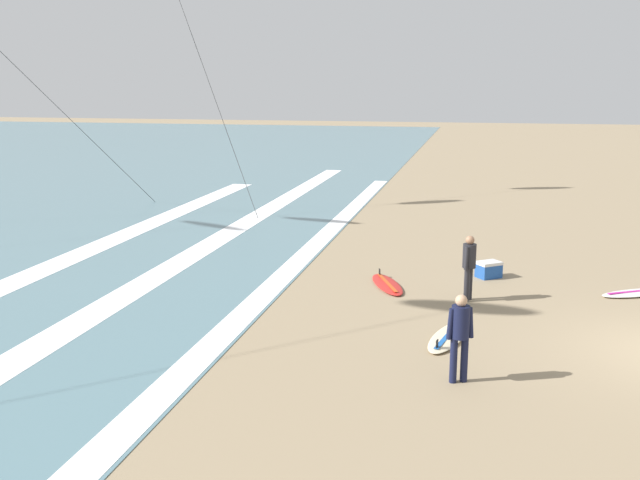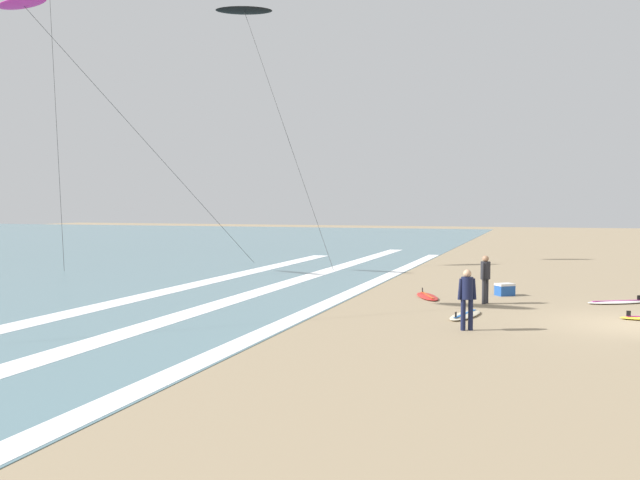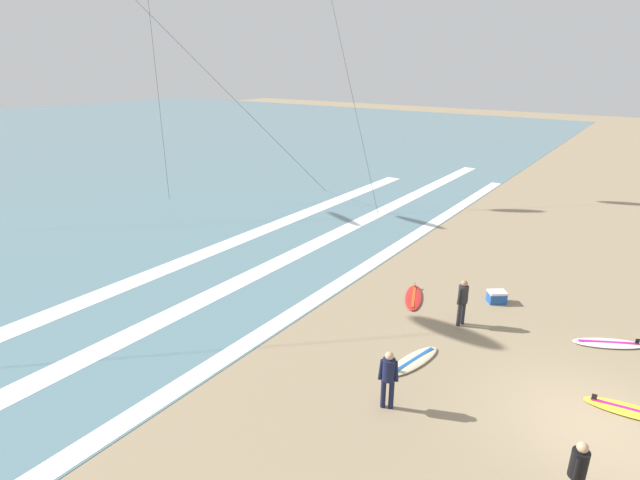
% 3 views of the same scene
% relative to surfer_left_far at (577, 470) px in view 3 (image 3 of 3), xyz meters
% --- Properties ---
extents(ground_plane, '(160.00, 160.00, 0.00)m').
position_rel_surfer_left_far_xyz_m(ground_plane, '(2.81, -0.07, -0.96)').
color(ground_plane, '#937F60').
extents(wave_foam_shoreline, '(44.28, 0.66, 0.01)m').
position_rel_surfer_left_far_xyz_m(wave_foam_shoreline, '(4.43, 9.18, -0.94)').
color(wave_foam_shoreline, white).
rests_on(wave_foam_shoreline, ocean_surface).
extents(wave_foam_mid_break, '(54.63, 0.92, 0.01)m').
position_rel_surfer_left_far_xyz_m(wave_foam_mid_break, '(3.39, 12.52, -0.94)').
color(wave_foam_mid_break, white).
rests_on(wave_foam_mid_break, ocean_surface).
extents(wave_foam_outer_break, '(39.99, 1.00, 0.01)m').
position_rel_surfer_left_far_xyz_m(wave_foam_outer_break, '(3.83, 15.91, -0.94)').
color(wave_foam_outer_break, white).
rests_on(wave_foam_outer_break, ocean_surface).
extents(surfer_left_far, '(0.51, 0.32, 1.60)m').
position_rel_surfer_left_far_xyz_m(surfer_left_far, '(0.00, 0.00, 0.00)').
color(surfer_left_far, black).
rests_on(surfer_left_far, ground).
extents(surfer_background_far, '(0.51, 0.32, 1.60)m').
position_rel_surfer_left_far_xyz_m(surfer_background_far, '(5.67, 4.24, 0.00)').
color(surfer_background_far, '#232328').
rests_on(surfer_background_far, ground).
extents(surfer_left_near, '(0.32, 0.50, 1.60)m').
position_rel_surfer_left_far_xyz_m(surfer_left_near, '(0.62, 4.29, 0.00)').
color(surfer_left_near, '#141938').
rests_on(surfer_left_near, ground).
extents(surfboard_near_water, '(2.17, 1.34, 0.25)m').
position_rel_surfer_left_far_xyz_m(surfboard_near_water, '(6.53, 6.30, -0.91)').
color(surfboard_near_water, red).
rests_on(surfboard_near_water, ground).
extents(surfboard_left_pile, '(1.54, 2.13, 0.25)m').
position_rel_surfer_left_far_xyz_m(surfboard_left_pile, '(7.10, 0.09, -0.91)').
color(surfboard_left_pile, silver).
rests_on(surfboard_left_pile, ground).
extents(surfboard_right_spare, '(2.18, 1.04, 0.25)m').
position_rel_surfer_left_far_xyz_m(surfboard_right_spare, '(2.81, 4.57, -0.91)').
color(surfboard_right_spare, beige).
rests_on(surfboard_right_spare, ground).
extents(surfboard_foreground_flat, '(0.89, 2.16, 0.25)m').
position_rel_surfer_left_far_xyz_m(surfboard_foreground_flat, '(3.92, -0.74, -0.91)').
color(surfboard_foreground_flat, yellow).
rests_on(surfboard_foreground_flat, ground).
extents(cooler_box, '(0.73, 0.76, 0.44)m').
position_rel_surfer_left_far_xyz_m(cooler_box, '(7.96, 3.74, -0.74)').
color(cooler_box, '#1E4C9E').
rests_on(cooler_box, ground).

